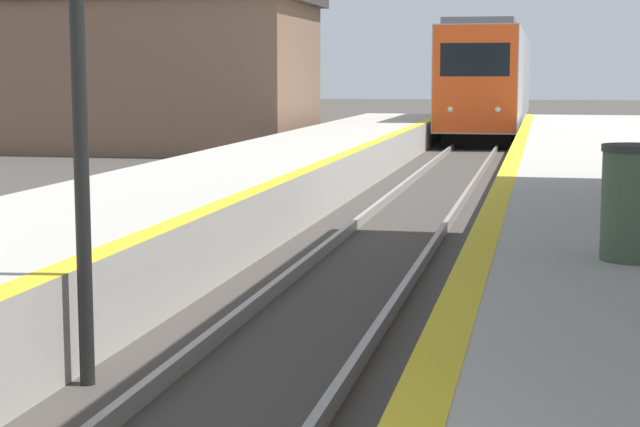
# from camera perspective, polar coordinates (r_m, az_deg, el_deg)

# --- Properties ---
(train) EXTENTS (2.73, 23.87, 4.28)m
(train) POSITION_cam_1_polar(r_m,az_deg,el_deg) (46.26, 9.19, 7.03)
(train) COLOR black
(train) RESTS_ON ground
(trash_bin) EXTENTS (0.58, 0.58, 0.99)m
(trash_bin) POSITION_cam_1_polar(r_m,az_deg,el_deg) (9.49, 16.43, 0.57)
(trash_bin) COLOR #384C38
(trash_bin) RESTS_ON platform_right
(station_building) EXTENTS (11.31, 6.32, 4.95)m
(station_building) POSITION_cam_1_polar(r_m,az_deg,el_deg) (35.33, -9.65, 7.40)
(station_building) COLOR brown
(station_building) RESTS_ON ground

